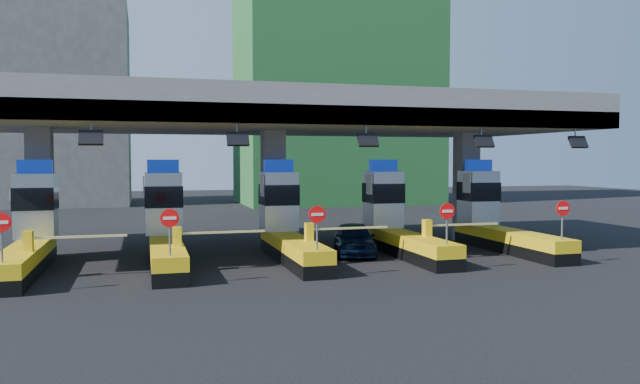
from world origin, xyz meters
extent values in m
plane|color=black|center=(0.00, 0.00, 0.00)|extent=(120.00, 120.00, 0.00)
cube|color=slate|center=(0.00, 3.00, 6.25)|extent=(28.00, 12.00, 1.50)
cube|color=#4C4C49|center=(0.00, -2.70, 5.85)|extent=(28.00, 0.60, 0.70)
cube|color=slate|center=(-10.00, 3.00, 2.75)|extent=(1.00, 1.00, 5.50)
cube|color=slate|center=(0.00, 3.00, 2.75)|extent=(1.00, 1.00, 5.50)
cube|color=slate|center=(10.00, 3.00, 2.75)|extent=(1.00, 1.00, 5.50)
cylinder|color=slate|center=(-7.50, -2.70, 5.25)|extent=(0.06, 0.06, 0.50)
cube|color=black|center=(-7.50, -2.90, 4.90)|extent=(0.80, 0.38, 0.54)
cylinder|color=slate|center=(-2.50, -2.70, 5.25)|extent=(0.06, 0.06, 0.50)
cube|color=black|center=(-2.50, -2.90, 4.90)|extent=(0.80, 0.38, 0.54)
cylinder|color=slate|center=(2.50, -2.70, 5.25)|extent=(0.06, 0.06, 0.50)
cube|color=black|center=(2.50, -2.90, 4.90)|extent=(0.80, 0.38, 0.54)
cylinder|color=slate|center=(7.50, -2.70, 5.25)|extent=(0.06, 0.06, 0.50)
cube|color=black|center=(7.50, -2.90, 4.90)|extent=(0.80, 0.38, 0.54)
cylinder|color=slate|center=(12.00, -2.70, 5.25)|extent=(0.06, 0.06, 0.50)
cube|color=black|center=(12.00, -2.90, 4.90)|extent=(0.80, 0.38, 0.54)
cube|color=black|center=(-10.00, -1.00, 0.25)|extent=(1.20, 8.00, 0.50)
cube|color=#E5B70C|center=(-10.00, -1.00, 0.75)|extent=(1.20, 8.00, 0.50)
cube|color=#9EA3A8|center=(-10.00, 1.80, 2.30)|extent=(1.50, 1.50, 2.60)
cube|color=black|center=(-10.00, 1.78, 2.60)|extent=(1.56, 1.56, 0.90)
cube|color=#0C2DBF|center=(-10.00, 1.80, 3.88)|extent=(1.30, 0.35, 0.55)
cube|color=white|center=(-10.80, 1.50, 3.00)|extent=(0.06, 0.70, 0.90)
cylinder|color=slate|center=(-10.00, -4.60, 1.65)|extent=(0.07, 0.07, 1.30)
cylinder|color=red|center=(-10.00, -4.63, 2.25)|extent=(0.60, 0.04, 0.60)
cube|color=white|center=(-10.00, -4.65, 2.25)|extent=(0.42, 0.02, 0.10)
cube|color=#E5B70C|center=(-9.65, -2.20, 1.35)|extent=(0.30, 0.35, 0.70)
cube|color=white|center=(-8.00, -2.20, 1.45)|extent=(3.20, 0.08, 0.08)
cube|color=black|center=(-5.00, -1.00, 0.25)|extent=(1.20, 8.00, 0.50)
cube|color=#E5B70C|center=(-5.00, -1.00, 0.75)|extent=(1.20, 8.00, 0.50)
cube|color=#9EA3A8|center=(-5.00, 1.80, 2.30)|extent=(1.50, 1.50, 2.60)
cube|color=black|center=(-5.00, 1.78, 2.60)|extent=(1.56, 1.56, 0.90)
cube|color=#0C2DBF|center=(-5.00, 1.80, 3.88)|extent=(1.30, 0.35, 0.55)
cube|color=white|center=(-5.80, 1.50, 3.00)|extent=(0.06, 0.70, 0.90)
cylinder|color=slate|center=(-5.00, -4.60, 1.65)|extent=(0.07, 0.07, 1.30)
cylinder|color=red|center=(-5.00, -4.63, 2.25)|extent=(0.60, 0.04, 0.60)
cube|color=white|center=(-5.00, -4.65, 2.25)|extent=(0.42, 0.02, 0.10)
cube|color=#E5B70C|center=(-4.65, -2.20, 1.35)|extent=(0.30, 0.35, 0.70)
cube|color=white|center=(-3.00, -2.20, 1.45)|extent=(3.20, 0.08, 0.08)
cube|color=black|center=(0.00, -1.00, 0.25)|extent=(1.20, 8.00, 0.50)
cube|color=#E5B70C|center=(0.00, -1.00, 0.75)|extent=(1.20, 8.00, 0.50)
cube|color=#9EA3A8|center=(0.00, 1.80, 2.30)|extent=(1.50, 1.50, 2.60)
cube|color=black|center=(0.00, 1.78, 2.60)|extent=(1.56, 1.56, 0.90)
cube|color=#0C2DBF|center=(0.00, 1.80, 3.88)|extent=(1.30, 0.35, 0.55)
cube|color=white|center=(-0.80, 1.50, 3.00)|extent=(0.06, 0.70, 0.90)
cylinder|color=slate|center=(0.00, -4.60, 1.65)|extent=(0.07, 0.07, 1.30)
cylinder|color=red|center=(0.00, -4.63, 2.25)|extent=(0.60, 0.04, 0.60)
cube|color=white|center=(0.00, -4.65, 2.25)|extent=(0.42, 0.02, 0.10)
cube|color=#E5B70C|center=(0.35, -2.20, 1.35)|extent=(0.30, 0.35, 0.70)
cube|color=white|center=(2.00, -2.20, 1.45)|extent=(3.20, 0.08, 0.08)
cube|color=black|center=(5.00, -1.00, 0.25)|extent=(1.20, 8.00, 0.50)
cube|color=#E5B70C|center=(5.00, -1.00, 0.75)|extent=(1.20, 8.00, 0.50)
cube|color=#9EA3A8|center=(5.00, 1.80, 2.30)|extent=(1.50, 1.50, 2.60)
cube|color=black|center=(5.00, 1.78, 2.60)|extent=(1.56, 1.56, 0.90)
cube|color=#0C2DBF|center=(5.00, 1.80, 3.88)|extent=(1.30, 0.35, 0.55)
cube|color=white|center=(4.20, 1.50, 3.00)|extent=(0.06, 0.70, 0.90)
cylinder|color=slate|center=(5.00, -4.60, 1.65)|extent=(0.07, 0.07, 1.30)
cylinder|color=red|center=(5.00, -4.63, 2.25)|extent=(0.60, 0.04, 0.60)
cube|color=white|center=(5.00, -4.65, 2.25)|extent=(0.42, 0.02, 0.10)
cube|color=#E5B70C|center=(5.35, -2.20, 1.35)|extent=(0.30, 0.35, 0.70)
cube|color=white|center=(7.00, -2.20, 1.45)|extent=(3.20, 0.08, 0.08)
cube|color=black|center=(10.00, -1.00, 0.25)|extent=(1.20, 8.00, 0.50)
cube|color=#E5B70C|center=(10.00, -1.00, 0.75)|extent=(1.20, 8.00, 0.50)
cube|color=#9EA3A8|center=(10.00, 1.80, 2.30)|extent=(1.50, 1.50, 2.60)
cube|color=black|center=(10.00, 1.78, 2.60)|extent=(1.56, 1.56, 0.90)
cube|color=#0C2DBF|center=(10.00, 1.80, 3.88)|extent=(1.30, 0.35, 0.55)
cube|color=white|center=(9.20, 1.50, 3.00)|extent=(0.06, 0.70, 0.90)
cylinder|color=slate|center=(10.00, -4.60, 1.65)|extent=(0.07, 0.07, 1.30)
cylinder|color=red|center=(10.00, -4.63, 2.25)|extent=(0.60, 0.04, 0.60)
cube|color=white|center=(10.00, -4.65, 2.25)|extent=(0.42, 0.02, 0.10)
cube|color=#E5B70C|center=(10.35, -2.20, 1.35)|extent=(0.30, 0.35, 0.70)
cube|color=white|center=(12.00, -2.20, 1.45)|extent=(3.20, 0.08, 0.08)
cube|color=#1E5926|center=(12.00, 32.00, 14.00)|extent=(18.00, 12.00, 28.00)
cube|color=#4C4C49|center=(-14.00, 36.00, 9.00)|extent=(14.00, 10.00, 18.00)
imported|color=black|center=(3.01, 0.16, 0.71)|extent=(2.62, 4.42, 1.41)
camera|label=1|loc=(-5.80, -25.44, 4.16)|focal=35.00mm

